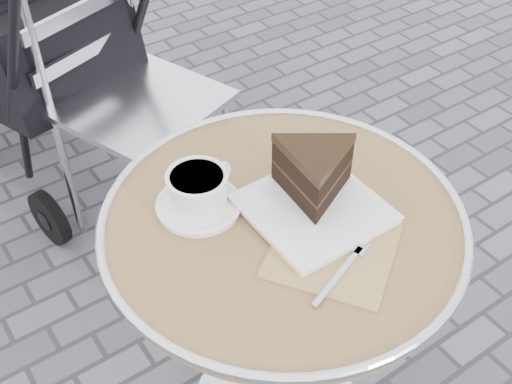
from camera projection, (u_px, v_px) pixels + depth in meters
cafe_table at (281, 273)px, 1.35m from camera, size 0.72×0.72×0.74m
cappuccino_set at (199, 193)px, 1.23m from camera, size 0.19×0.16×0.08m
cake_plate_set at (315, 181)px, 1.23m from camera, size 0.31×0.38×0.13m
bistro_chair at (110, 64)px, 1.91m from camera, size 0.55×0.55×0.97m
baby_stroller at (17, 41)px, 2.18m from camera, size 0.69×1.16×1.14m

